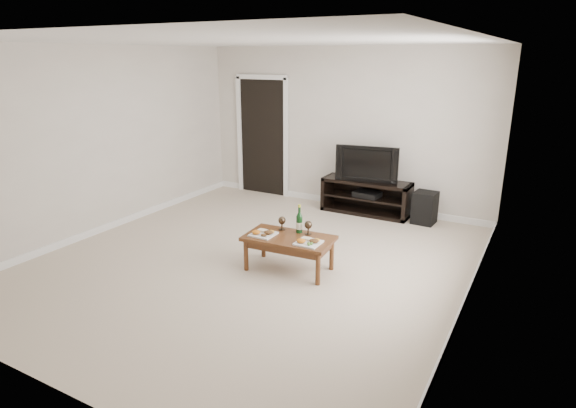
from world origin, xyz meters
The scene contains 14 objects.
floor centered at (0.00, 0.00, 0.00)m, with size 5.50×5.50×0.00m, color beige.
back_wall centered at (0.00, 2.77, 1.30)m, with size 5.00×0.04×2.60m, color beige.
ceiling centered at (0.00, 0.00, 2.62)m, with size 5.00×5.50×0.04m, color white.
doorway centered at (-1.55, 2.73, 1.02)m, with size 0.90×0.02×2.05m, color black.
media_console centered at (0.54, 2.50, 0.28)m, with size 1.41×0.45×0.55m, color black.
television centered at (0.54, 2.50, 0.83)m, with size 0.98×0.13×0.57m, color black.
av_receiver centered at (0.56, 2.48, 0.33)m, with size 0.40×0.30×0.08m, color black.
subwoofer centered at (1.49, 2.47, 0.24)m, with size 0.33×0.33×0.49m, color black.
coffee_table centered at (0.50, 0.00, 0.21)m, with size 1.03×0.56×0.42m, color #563218.
plate_left centered at (0.21, -0.09, 0.45)m, with size 0.27×0.27×0.07m, color white.
plate_right centered at (0.80, -0.08, 0.45)m, with size 0.27×0.27×0.07m, color white.
wine_bottle centered at (0.54, 0.19, 0.59)m, with size 0.07×0.07×0.35m, color black.
goblet_left centered at (0.31, 0.17, 0.51)m, with size 0.09×0.09×0.17m, color #392C1F, non-canonical shape.
goblet_right centered at (0.66, 0.18, 0.51)m, with size 0.09×0.09×0.17m, color #392C1F, non-canonical shape.
Camera 1 is at (3.04, -4.60, 2.46)m, focal length 30.00 mm.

